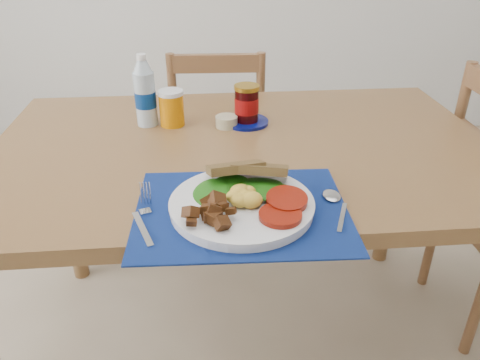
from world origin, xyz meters
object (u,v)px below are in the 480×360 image
Objects in this scene: breakfast_plate at (239,202)px; juice_glass at (172,109)px; chair_far at (218,126)px; jam_on_saucer at (247,107)px; water_bottle at (145,95)px.

juice_glass is at bearing 106.23° from breakfast_plate.
chair_far is 3.48× the size of breakfast_plate.
breakfast_plate is 0.50m from jam_on_saucer.
chair_far is 0.60m from water_bottle.
chair_far is 7.91× the size of jam_on_saucer.
jam_on_saucer is at bearing -3.68° from water_bottle.
juice_glass is (-0.16, 0.51, 0.03)m from breakfast_plate.
water_bottle reaches higher than breakfast_plate.
water_bottle is 1.61× the size of jam_on_saucer.
chair_far is 1.01m from breakfast_plate.
water_bottle is (-0.23, -0.47, 0.30)m from chair_far.
breakfast_plate is (0.00, -0.98, 0.23)m from chair_far.
chair_far is at bearing 98.35° from jam_on_saucer.
water_bottle reaches higher than jam_on_saucer.
breakfast_plate is at bearing -65.63° from water_bottle.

